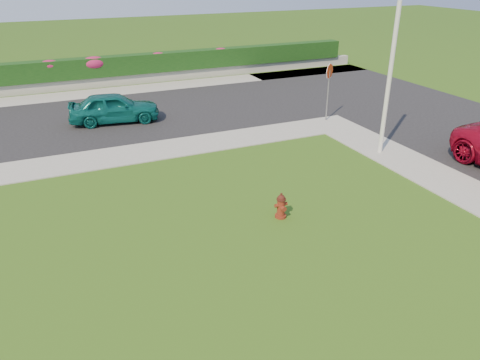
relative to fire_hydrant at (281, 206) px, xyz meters
name	(u,v)px	position (x,y,z in m)	size (l,w,h in m)	color
ground	(299,271)	(-0.85, -2.46, -0.36)	(120.00, 120.00, 0.00)	black
street_far	(40,126)	(-5.85, 11.54, -0.34)	(26.00, 8.00, 0.04)	black
sidewalk_far	(17,171)	(-6.85, 6.54, -0.34)	(24.00, 2.00, 0.04)	gray
curb_corner	(332,124)	(6.15, 6.54, -0.34)	(2.00, 2.00, 0.04)	gray
sidewalk_beyond	(112,92)	(-1.85, 16.54, -0.34)	(34.00, 2.00, 0.04)	gray
retaining_wall	(106,81)	(-1.85, 18.04, -0.06)	(34.00, 0.40, 0.60)	gray
hedge	(104,66)	(-1.85, 18.14, 0.79)	(32.00, 0.90, 1.10)	black
fire_hydrant	(281,206)	(0.00, 0.00, 0.00)	(0.38, 0.36, 0.76)	#59230D
sedan_teal	(114,107)	(-2.67, 10.77, 0.35)	(1.59, 3.94, 1.34)	#0B5551
utility_pole	(389,82)	(5.86, 2.88, 2.37)	(0.16, 0.16, 5.47)	silver
stop_sign	(329,78)	(6.22, 7.12, 1.60)	(0.61, 0.41, 2.63)	slate
flower_clump_c	(50,65)	(-4.80, 18.04, 1.11)	(1.14, 0.73, 0.57)	#AD1D54
flower_clump_d	(94,63)	(-2.43, 18.04, 1.05)	(1.46, 0.94, 0.73)	#AD1D54
flower_clump_e	(158,57)	(1.35, 18.04, 1.14)	(1.01, 0.65, 0.51)	#AD1D54
flower_clump_f	(220,52)	(5.40, 18.04, 1.13)	(1.05, 0.68, 0.53)	#AD1D54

